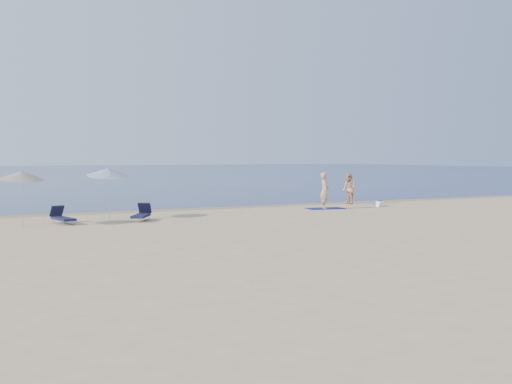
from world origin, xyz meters
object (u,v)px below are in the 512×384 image
at_px(umbrella_near, 108,172).
at_px(person_left, 325,191).
at_px(person_right, 349,189).
at_px(blue_cooler, 378,203).

bearing_deg(umbrella_near, person_left, 1.68).
height_order(person_right, blue_cooler, person_right).
bearing_deg(umbrella_near, blue_cooler, 4.17).
relative_size(blue_cooler, umbrella_near, 0.18).
relative_size(person_left, person_right, 1.08).
relative_size(person_right, blue_cooler, 4.03).
xyz_separation_m(person_left, blue_cooler, (3.98, 0.61, -0.80)).
height_order(person_left, person_right, person_left).
distance_m(blue_cooler, umbrella_near, 15.39).
distance_m(person_left, blue_cooler, 4.10).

